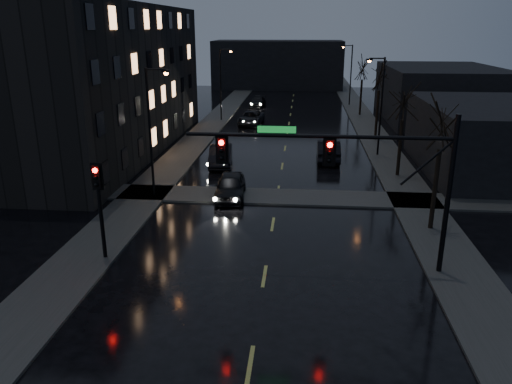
% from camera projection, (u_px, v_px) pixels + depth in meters
% --- Properties ---
extents(sidewalk_left, '(3.00, 140.00, 0.12)m').
position_uv_depth(sidewalk_left, '(198.00, 139.00, 47.86)').
color(sidewalk_left, '#2D2D2B').
rests_on(sidewalk_left, ground).
extents(sidewalk_right, '(3.00, 140.00, 0.12)m').
position_uv_depth(sidewalk_right, '(378.00, 142.00, 46.37)').
color(sidewalk_right, '#2D2D2B').
rests_on(sidewalk_right, ground).
extents(sidewalk_cross, '(40.00, 3.00, 0.12)m').
position_uv_depth(sidewalk_cross, '(277.00, 197.00, 31.53)').
color(sidewalk_cross, '#2D2D2B').
rests_on(sidewalk_cross, ground).
extents(apartment_block, '(12.00, 30.00, 12.00)m').
position_uv_depth(apartment_block, '(90.00, 80.00, 41.96)').
color(apartment_block, black).
rests_on(apartment_block, ground).
extents(commercial_right_near, '(10.00, 14.00, 5.00)m').
position_uv_depth(commercial_right_near, '(494.00, 138.00, 36.48)').
color(commercial_right_near, black).
rests_on(commercial_right_near, ground).
extents(commercial_right_far, '(12.00, 18.00, 6.00)m').
position_uv_depth(commercial_right_far, '(439.00, 94.00, 56.98)').
color(commercial_right_far, black).
rests_on(commercial_right_far, ground).
extents(far_block, '(22.00, 10.00, 8.00)m').
position_uv_depth(far_block, '(278.00, 64.00, 86.76)').
color(far_block, black).
rests_on(far_block, ground).
extents(signal_mast, '(11.11, 0.41, 7.00)m').
position_uv_depth(signal_mast, '(359.00, 164.00, 20.69)').
color(signal_mast, black).
rests_on(signal_mast, ground).
extents(signal_pole_left, '(0.35, 0.41, 4.53)m').
position_uv_depth(signal_pole_left, '(99.00, 198.00, 22.27)').
color(signal_pole_left, black).
rests_on(signal_pole_left, ground).
extents(tree_near, '(3.52, 3.52, 8.08)m').
position_uv_depth(tree_near, '(444.00, 113.00, 24.59)').
color(tree_near, black).
rests_on(tree_near, ground).
extents(tree_mid_a, '(3.30, 3.30, 7.58)m').
position_uv_depth(tree_mid_a, '(405.00, 95.00, 34.17)').
color(tree_mid_a, black).
rests_on(tree_mid_a, ground).
extents(tree_mid_b, '(3.74, 3.74, 8.59)m').
position_uv_depth(tree_mid_b, '(380.00, 69.00, 45.26)').
color(tree_mid_b, black).
rests_on(tree_mid_b, ground).
extents(tree_far, '(3.43, 3.43, 7.88)m').
position_uv_depth(tree_far, '(363.00, 64.00, 58.66)').
color(tree_far, black).
rests_on(tree_far, ground).
extents(streetlight_l_near, '(1.53, 0.28, 8.00)m').
position_uv_depth(streetlight_l_near, '(153.00, 122.00, 30.23)').
color(streetlight_l_near, black).
rests_on(streetlight_l_near, ground).
extents(streetlight_l_far, '(1.53, 0.28, 8.00)m').
position_uv_depth(streetlight_l_far, '(222.00, 78.00, 55.74)').
color(streetlight_l_far, black).
rests_on(streetlight_l_far, ground).
extents(streetlight_r_mid, '(1.53, 0.28, 8.00)m').
position_uv_depth(streetlight_r_mid, '(379.00, 98.00, 40.24)').
color(streetlight_r_mid, black).
rests_on(streetlight_r_mid, ground).
extents(streetlight_r_far, '(1.53, 0.28, 8.00)m').
position_uv_depth(streetlight_r_far, '(350.00, 70.00, 66.69)').
color(streetlight_r_far, black).
rests_on(streetlight_r_far, ground).
extents(oncoming_car_a, '(2.14, 4.64, 1.54)m').
position_uv_depth(oncoming_car_a, '(230.00, 186.00, 31.26)').
color(oncoming_car_a, black).
rests_on(oncoming_car_a, ground).
extents(oncoming_car_b, '(2.21, 4.97, 1.59)m').
position_uv_depth(oncoming_car_b, '(221.00, 155.00, 38.64)').
color(oncoming_car_b, black).
rests_on(oncoming_car_b, ground).
extents(oncoming_car_c, '(2.79, 5.31, 1.43)m').
position_uv_depth(oncoming_car_c, '(251.00, 118.00, 54.91)').
color(oncoming_car_c, black).
rests_on(oncoming_car_c, ground).
extents(oncoming_car_d, '(2.18, 4.59, 1.29)m').
position_uv_depth(oncoming_car_d, '(258.00, 102.00, 67.10)').
color(oncoming_car_d, black).
rests_on(oncoming_car_d, ground).
extents(lead_car, '(1.79, 5.06, 1.66)m').
position_uv_depth(lead_car, '(328.00, 150.00, 40.07)').
color(lead_car, black).
rests_on(lead_car, ground).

